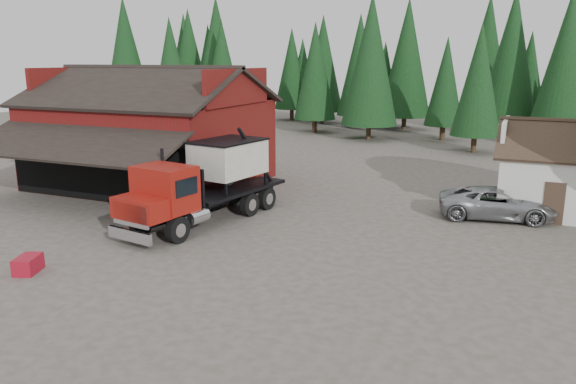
% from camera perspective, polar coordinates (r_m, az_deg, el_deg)
% --- Properties ---
extents(ground, '(120.00, 120.00, 0.00)m').
position_cam_1_polar(ground, '(22.00, -5.81, -6.70)').
color(ground, '#4E473D').
rests_on(ground, ground).
extents(red_barn, '(12.80, 13.63, 7.18)m').
position_cam_1_polar(red_barn, '(35.37, -13.71, 5.15)').
color(red_barn, maroon).
rests_on(red_barn, ground).
extents(conifer_backdrop, '(76.00, 16.00, 16.00)m').
position_cam_1_polar(conifer_backdrop, '(61.30, 13.80, 5.96)').
color(conifer_backdrop, black).
rests_on(conifer_backdrop, ground).
extents(near_pine_a, '(4.40, 4.40, 11.40)m').
position_cam_1_polar(near_pine_a, '(56.15, -11.78, 11.96)').
color(near_pine_a, '#382619').
rests_on(near_pine_a, ground).
extents(near_pine_b, '(3.96, 3.96, 10.40)m').
position_cam_1_polar(near_pine_b, '(48.18, 18.80, 10.75)').
color(near_pine_b, '#382619').
rests_on(near_pine_b, ground).
extents(near_pine_d, '(5.28, 5.28, 13.40)m').
position_cam_1_polar(near_pine_d, '(53.88, 8.42, 13.12)').
color(near_pine_d, '#382619').
rests_on(near_pine_d, ground).
extents(feed_truck, '(4.08, 9.78, 4.28)m').
position_cam_1_polar(feed_truck, '(26.50, -8.25, 1.21)').
color(feed_truck, black).
rests_on(feed_truck, ground).
extents(silver_car, '(5.76, 3.37, 1.51)m').
position_cam_1_polar(silver_car, '(28.80, 20.47, -1.08)').
color(silver_car, '#9C9EA4').
rests_on(silver_car, ground).
extents(equip_box, '(1.04, 1.28, 0.60)m').
position_cam_1_polar(equip_box, '(22.46, -24.91, -6.69)').
color(equip_box, maroon).
rests_on(equip_box, ground).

